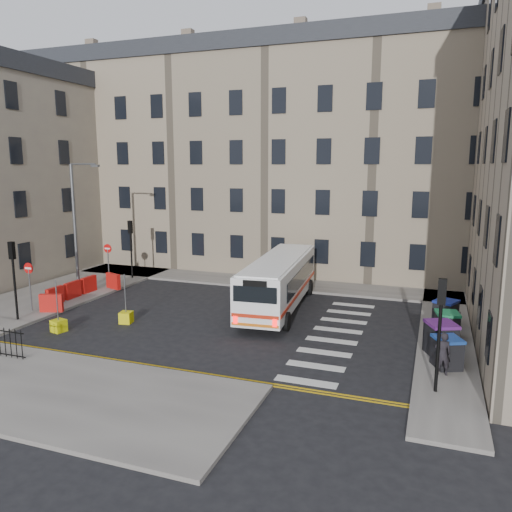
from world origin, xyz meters
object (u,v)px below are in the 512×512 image
Objects in this scene: streetlamp at (75,226)px; wheelie_bin_a at (447,352)px; pedestrian at (443,354)px; bollard_yellow at (59,326)px; wheelie_bin_e at (446,312)px; bollard_chevron at (126,317)px; wheelie_bin_c at (447,325)px; wheelie_bin_d at (448,324)px; bus at (279,280)px; wheelie_bin_b at (441,338)px.

wheelie_bin_a is (21.98, -5.06, -3.57)m from streetlamp.
pedestrian is 2.81× the size of bollard_yellow.
wheelie_bin_e is at bearing 22.17° from bollard_yellow.
streetlamp is 8.69m from bollard_chevron.
wheelie_bin_a is at bearing -3.13° from bollard_chevron.
wheelie_bin_c is at bearing 15.58° from bollard_yellow.
pedestrian is 17.72m from bollard_yellow.
wheelie_bin_d is (0.11, 3.95, -0.05)m from wheelie_bin_a.
wheelie_bin_c is 0.78× the size of pedestrian.
bus reaches higher than pedestrian.
wheelie_bin_d is at bearing 11.18° from bollard_chevron.
bus is 9.30m from wheelie_bin_d.
wheelie_bin_b is 1.22× the size of wheelie_bin_c.
pedestrian reaches higher than wheelie_bin_d.
bus is 9.91m from wheelie_bin_b.
wheelie_bin_d is at bearing 16.70° from bollard_yellow.
bollard_yellow is (-17.69, -0.61, -0.69)m from pedestrian.
bus reaches higher than wheelie_bin_a.
bollard_chevron is (6.44, -4.21, -4.04)m from streetlamp.
streetlamp is 13.57× the size of bollard_chevron.
pedestrian is (0.06, -2.20, 0.13)m from wheelie_bin_b.
wheelie_bin_b is 1.39× the size of wheelie_bin_d.
wheelie_bin_e is at bearing -103.96° from pedestrian.
bus is at bearing -157.32° from wheelie_bin_e.
pedestrian reaches higher than wheelie_bin_e.
bus is at bearing -51.04° from pedestrian.
wheelie_bin_d is (0.35, 2.59, -0.14)m from wheelie_bin_b.
streetlamp is 13.41m from bus.
wheelie_bin_b is at bearing 75.29° from wheelie_bin_a.
wheelie_bin_a is 15.58m from bollard_chevron.
wheelie_bin_b is at bearing -9.65° from streetlamp.
wheelie_bin_a is 0.84× the size of pedestrian.
streetlamp is 22.29m from wheelie_bin_e.
wheelie_bin_a is 3.54m from wheelie_bin_c.
pedestrian is (-0.19, -6.68, 0.22)m from wheelie_bin_e.
wheelie_bin_b is 4.48m from wheelie_bin_e.
streetlamp is 5.77× the size of wheelie_bin_a.
bus is 6.38× the size of pedestrian.
wheelie_bin_b is (8.65, -4.77, -0.80)m from bus.
streetlamp is 8.69m from bollard_yellow.
wheelie_bin_e is at bearing 62.98° from wheelie_bin_b.
pedestrian is at bearing -103.79° from wheelie_bin_c.
wheelie_bin_c reaches higher than bollard_yellow.
bus is (13.10, 1.07, -2.67)m from streetlamp.
bollard_chevron is (-15.58, -2.69, -0.49)m from wheelie_bin_c.
wheelie_bin_b is at bearing -33.77° from bus.
pedestrian is at bearing 1.97° from bollard_yellow.
bollard_yellow is (-8.99, -7.58, -1.36)m from bus.
wheelie_bin_c is 4.40m from pedestrian.
bus is at bearing 40.14° from bollard_yellow.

